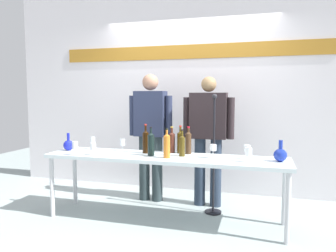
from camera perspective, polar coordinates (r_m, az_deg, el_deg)
The scene contains 22 objects.
ground_plane at distance 3.83m, azimuth -0.65°, elevation -16.17°, with size 10.00×10.00×0.00m, color #95A3A3.
back_wall at distance 4.82m, azimuth 3.82°, elevation 6.51°, with size 5.60×0.11×3.00m.
display_table at distance 3.64m, azimuth -0.66°, elevation -6.13°, with size 2.69×0.58×0.74m.
decanter_blue_left at distance 4.16m, azimuth -17.00°, elevation -3.18°, with size 0.12×0.12×0.21m.
decanter_blue_right at distance 3.49m, azimuth 19.03°, elevation -4.75°, with size 0.13×0.13×0.22m.
presenter_left at distance 4.32m, azimuth -3.06°, elevation -0.53°, with size 0.59×0.22×1.68m.
presenter_right at distance 4.14m, azimuth 7.05°, elevation -1.05°, with size 0.65×0.22×1.64m.
wine_bottle_0 at distance 3.74m, azimuth 3.57°, elevation -2.78°, with size 0.07×0.07×0.32m.
wine_bottle_1 at distance 3.59m, azimuth 2.46°, elevation -3.30°, with size 0.06×0.06×0.30m.
wine_bottle_2 at distance 3.49m, azimuth -0.21°, elevation -3.35°, with size 0.07×0.07×0.32m.
wine_bottle_3 at distance 3.80m, azimuth 2.16°, elevation -2.68°, with size 0.07×0.07×0.32m.
wine_bottle_4 at distance 3.63m, azimuth -2.99°, elevation -3.05°, with size 0.07×0.07×0.32m.
wine_bottle_5 at distance 3.79m, azimuth -3.93°, elevation -2.62°, with size 0.07×0.07×0.34m.
wine_bottle_6 at distance 3.82m, azimuth 0.66°, elevation -2.71°, with size 0.07×0.07×0.31m.
wine_glass_left_0 at distance 3.75m, azimuth -12.98°, elevation -3.55°, with size 0.07×0.07×0.14m.
wine_glass_left_1 at distance 3.80m, azimuth -15.94°, elevation -3.32°, with size 0.06×0.06×0.15m.
wine_glass_left_2 at distance 3.95m, azimuth -7.95°, elevation -2.93°, with size 0.06×0.06×0.15m.
wine_glass_left_3 at distance 4.18m, azimuth -13.03°, elevation -2.43°, with size 0.06×0.06×0.15m.
wine_glass_right_0 at distance 3.38m, azimuth 13.90°, elevation -4.44°, with size 0.07×0.07×0.15m.
wine_glass_right_1 at distance 3.54m, azimuth 13.66°, elevation -3.91°, with size 0.07×0.07×0.15m.
wine_glass_right_2 at distance 3.52m, azimuth 7.89°, elevation -3.80°, with size 0.07×0.07×0.15m.
microphone_stand at distance 3.95m, azimuth 7.96°, elevation -8.39°, with size 0.20×0.20×1.42m.
Camera 1 is at (1.03, -3.41, 1.41)m, focal length 34.88 mm.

